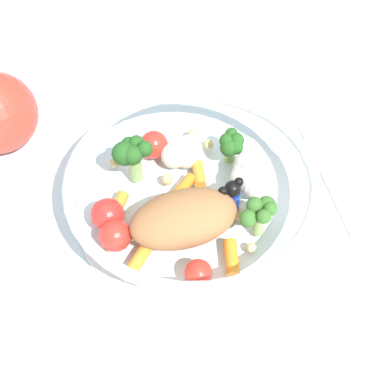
{
  "coord_description": "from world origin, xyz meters",
  "views": [
    {
      "loc": [
        -0.24,
        0.23,
        0.45
      ],
      "look_at": [
        0.01,
        0.01,
        0.03
      ],
      "focal_mm": 54.74,
      "sensor_mm": 36.0,
      "label": 1
    }
  ],
  "objects": [
    {
      "name": "food_container",
      "position": [
        0.01,
        0.01,
        0.03
      ],
      "size": [
        0.23,
        0.23,
        0.06
      ],
      "color": "white",
      "rests_on": "ground_plane"
    },
    {
      "name": "ground_plane",
      "position": [
        0.0,
        0.0,
        0.0
      ],
      "size": [
        2.4,
        2.4,
        0.0
      ],
      "primitive_type": "plane",
      "color": "silver"
    }
  ]
}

